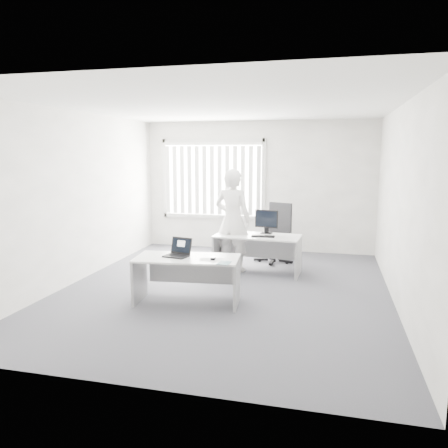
% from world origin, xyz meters
% --- Properties ---
extents(ground, '(6.00, 6.00, 0.00)m').
position_xyz_m(ground, '(0.00, 0.00, 0.00)').
color(ground, '#54555C').
rests_on(ground, ground).
extents(wall_back, '(5.00, 0.02, 2.80)m').
position_xyz_m(wall_back, '(0.00, 3.00, 1.40)').
color(wall_back, white).
rests_on(wall_back, ground).
extents(wall_front, '(5.00, 0.02, 2.80)m').
position_xyz_m(wall_front, '(0.00, -3.00, 1.40)').
color(wall_front, white).
rests_on(wall_front, ground).
extents(wall_left, '(0.02, 6.00, 2.80)m').
position_xyz_m(wall_left, '(-2.50, 0.00, 1.40)').
color(wall_left, white).
rests_on(wall_left, ground).
extents(wall_right, '(0.02, 6.00, 2.80)m').
position_xyz_m(wall_right, '(2.50, 0.00, 1.40)').
color(wall_right, white).
rests_on(wall_right, ground).
extents(ceiling, '(5.00, 6.00, 0.02)m').
position_xyz_m(ceiling, '(0.00, 0.00, 2.80)').
color(ceiling, silver).
rests_on(ceiling, wall_back).
extents(window, '(2.32, 0.06, 1.76)m').
position_xyz_m(window, '(-1.00, 2.96, 1.55)').
color(window, beige).
rests_on(window, wall_back).
extents(blinds, '(2.20, 0.10, 1.50)m').
position_xyz_m(blinds, '(-1.00, 2.90, 1.52)').
color(blinds, white).
rests_on(blinds, wall_back).
extents(desk_near, '(1.52, 0.83, 0.67)m').
position_xyz_m(desk_near, '(-0.37, -0.70, 0.48)').
color(desk_near, silver).
rests_on(desk_near, ground).
extents(desk_far, '(1.53, 0.79, 0.68)m').
position_xyz_m(desk_far, '(0.33, 1.10, 0.49)').
color(desk_far, silver).
rests_on(desk_far, ground).
extents(office_chair, '(0.85, 0.85, 1.15)m').
position_xyz_m(office_chair, '(0.54, 2.02, 0.36)').
color(office_chair, black).
rests_on(office_chair, ground).
extents(person, '(0.74, 0.55, 1.85)m').
position_xyz_m(person, '(-0.14, 1.17, 0.92)').
color(person, silver).
rests_on(person, ground).
extents(laptop, '(0.39, 0.36, 0.26)m').
position_xyz_m(laptop, '(-0.53, -0.71, 0.79)').
color(laptop, black).
rests_on(laptop, desk_near).
extents(paper_sheet, '(0.33, 0.25, 0.00)m').
position_xyz_m(paper_sheet, '(-0.00, -0.76, 0.67)').
color(paper_sheet, white).
rests_on(paper_sheet, desk_near).
extents(mouse, '(0.07, 0.10, 0.04)m').
position_xyz_m(mouse, '(0.02, -0.75, 0.69)').
color(mouse, silver).
rests_on(mouse, paper_sheet).
extents(booklet, '(0.17, 0.22, 0.01)m').
position_xyz_m(booklet, '(0.21, -0.90, 0.67)').
color(booklet, silver).
rests_on(booklet, desk_near).
extents(keyboard, '(0.41, 0.15, 0.02)m').
position_xyz_m(keyboard, '(0.45, 0.98, 0.69)').
color(keyboard, black).
rests_on(keyboard, desk_far).
extents(monitor, '(0.44, 0.20, 0.43)m').
position_xyz_m(monitor, '(0.45, 1.32, 0.90)').
color(monitor, black).
rests_on(monitor, desk_far).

